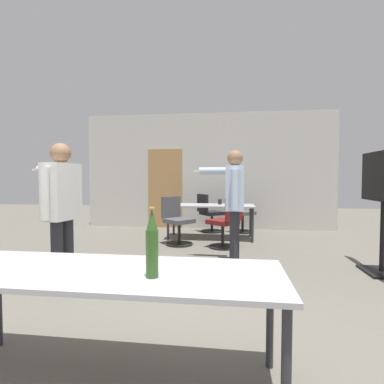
{
  "coord_description": "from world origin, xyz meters",
  "views": [
    {
      "loc": [
        0.61,
        -1.5,
        1.29
      ],
      "look_at": [
        0.08,
        2.54,
        1.1
      ],
      "focal_mm": 28.0,
      "sensor_mm": 36.0,
      "label": 1
    }
  ],
  "objects_px": {
    "office_chair_side_rolled": "(240,214)",
    "tv_screen": "(384,194)",
    "person_left_plaid": "(61,202)",
    "office_chair_near_pushed": "(209,214)",
    "person_near_casual": "(234,197)",
    "beer_bottle": "(152,244)",
    "office_chair_far_left": "(226,224)",
    "drink_cup": "(220,202)",
    "office_chair_far_right": "(177,222)"
  },
  "relations": [
    {
      "from": "office_chair_side_rolled",
      "to": "tv_screen",
      "type": "bearing_deg",
      "value": -7.71
    },
    {
      "from": "person_left_plaid",
      "to": "office_chair_near_pushed",
      "type": "relative_size",
      "value": 1.85
    },
    {
      "from": "person_near_casual",
      "to": "office_chair_near_pushed",
      "type": "distance_m",
      "value": 2.81
    },
    {
      "from": "beer_bottle",
      "to": "tv_screen",
      "type": "bearing_deg",
      "value": 47.08
    },
    {
      "from": "tv_screen",
      "to": "office_chair_near_pushed",
      "type": "xyz_separation_m",
      "value": [
        -2.55,
        2.82,
        -0.65
      ]
    },
    {
      "from": "tv_screen",
      "to": "office_chair_near_pushed",
      "type": "height_order",
      "value": "tv_screen"
    },
    {
      "from": "office_chair_far_left",
      "to": "drink_cup",
      "type": "bearing_deg",
      "value": 46.78
    },
    {
      "from": "office_chair_side_rolled",
      "to": "person_near_casual",
      "type": "bearing_deg",
      "value": -44.03
    },
    {
      "from": "tv_screen",
      "to": "beer_bottle",
      "type": "distance_m",
      "value": 3.64
    },
    {
      "from": "person_near_casual",
      "to": "beer_bottle",
      "type": "distance_m",
      "value": 2.84
    },
    {
      "from": "beer_bottle",
      "to": "drink_cup",
      "type": "xyz_separation_m",
      "value": [
        0.2,
        4.86,
        -0.13
      ]
    },
    {
      "from": "tv_screen",
      "to": "drink_cup",
      "type": "relative_size",
      "value": 14.63
    },
    {
      "from": "tv_screen",
      "to": "office_chair_far_left",
      "type": "bearing_deg",
      "value": -119.32
    },
    {
      "from": "person_near_casual",
      "to": "office_chair_side_rolled",
      "type": "xyz_separation_m",
      "value": [
        0.18,
        2.71,
        -0.59
      ]
    },
    {
      "from": "tv_screen",
      "to": "person_near_casual",
      "type": "relative_size",
      "value": 0.98
    },
    {
      "from": "office_chair_far_left",
      "to": "office_chair_near_pushed",
      "type": "height_order",
      "value": "office_chair_far_left"
    },
    {
      "from": "office_chair_far_left",
      "to": "office_chair_far_right",
      "type": "distance_m",
      "value": 0.98
    },
    {
      "from": "office_chair_far_left",
      "to": "drink_cup",
      "type": "relative_size",
      "value": 8.27
    },
    {
      "from": "tv_screen",
      "to": "person_left_plaid",
      "type": "xyz_separation_m",
      "value": [
        -3.96,
        -1.13,
        -0.05
      ]
    },
    {
      "from": "office_chair_far_right",
      "to": "office_chair_near_pushed",
      "type": "bearing_deg",
      "value": -158.93
    },
    {
      "from": "beer_bottle",
      "to": "office_chair_near_pushed",
      "type": "bearing_deg",
      "value": 90.75
    },
    {
      "from": "office_chair_near_pushed",
      "to": "beer_bottle",
      "type": "xyz_separation_m",
      "value": [
        0.07,
        -5.48,
        0.49
      ]
    },
    {
      "from": "drink_cup",
      "to": "office_chair_near_pushed",
      "type": "bearing_deg",
      "value": 113.94
    },
    {
      "from": "office_chair_near_pushed",
      "to": "drink_cup",
      "type": "height_order",
      "value": "office_chair_near_pushed"
    },
    {
      "from": "office_chair_far_left",
      "to": "drink_cup",
      "type": "distance_m",
      "value": 1.07
    },
    {
      "from": "person_near_casual",
      "to": "office_chair_far_left",
      "type": "bearing_deg",
      "value": 7.89
    },
    {
      "from": "office_chair_far_left",
      "to": "beer_bottle",
      "type": "distance_m",
      "value": 3.9
    },
    {
      "from": "person_near_casual",
      "to": "person_left_plaid",
      "type": "height_order",
      "value": "person_near_casual"
    },
    {
      "from": "tv_screen",
      "to": "office_chair_side_rolled",
      "type": "xyz_separation_m",
      "value": [
        -1.81,
        2.84,
        -0.64
      ]
    },
    {
      "from": "office_chair_far_right",
      "to": "drink_cup",
      "type": "height_order",
      "value": "office_chair_far_right"
    },
    {
      "from": "office_chair_far_left",
      "to": "office_chair_side_rolled",
      "type": "distance_m",
      "value": 1.68
    },
    {
      "from": "beer_bottle",
      "to": "drink_cup",
      "type": "bearing_deg",
      "value": 87.58
    },
    {
      "from": "office_chair_far_left",
      "to": "drink_cup",
      "type": "height_order",
      "value": "office_chair_far_left"
    },
    {
      "from": "person_left_plaid",
      "to": "person_near_casual",
      "type": "bearing_deg",
      "value": -48.52
    },
    {
      "from": "person_near_casual",
      "to": "person_left_plaid",
      "type": "distance_m",
      "value": 2.33
    },
    {
      "from": "beer_bottle",
      "to": "office_chair_far_left",
      "type": "bearing_deg",
      "value": 84.76
    },
    {
      "from": "person_near_casual",
      "to": "tv_screen",
      "type": "bearing_deg",
      "value": -92.79
    },
    {
      "from": "person_near_casual",
      "to": "office_chair_far_left",
      "type": "relative_size",
      "value": 1.8
    },
    {
      "from": "person_left_plaid",
      "to": "office_chair_near_pushed",
      "type": "bearing_deg",
      "value": -10.85
    },
    {
      "from": "person_left_plaid",
      "to": "beer_bottle",
      "type": "relative_size",
      "value": 4.2
    },
    {
      "from": "person_near_casual",
      "to": "drink_cup",
      "type": "bearing_deg",
      "value": 8.62
    },
    {
      "from": "office_chair_side_rolled",
      "to": "drink_cup",
      "type": "height_order",
      "value": "office_chair_side_rolled"
    },
    {
      "from": "tv_screen",
      "to": "person_left_plaid",
      "type": "height_order",
      "value": "person_left_plaid"
    },
    {
      "from": "beer_bottle",
      "to": "person_near_casual",
      "type": "bearing_deg",
      "value": 80.17
    },
    {
      "from": "person_near_casual",
      "to": "office_chair_far_right",
      "type": "bearing_deg",
      "value": 41.35
    },
    {
      "from": "person_near_casual",
      "to": "office_chair_side_rolled",
      "type": "height_order",
      "value": "person_near_casual"
    },
    {
      "from": "office_chair_near_pushed",
      "to": "drink_cup",
      "type": "distance_m",
      "value": 0.77
    },
    {
      "from": "office_chair_far_right",
      "to": "office_chair_far_left",
      "type": "bearing_deg",
      "value": 119.14
    },
    {
      "from": "beer_bottle",
      "to": "drink_cup",
      "type": "distance_m",
      "value": 4.86
    },
    {
      "from": "person_near_casual",
      "to": "person_left_plaid",
      "type": "relative_size",
      "value": 1.01
    }
  ]
}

